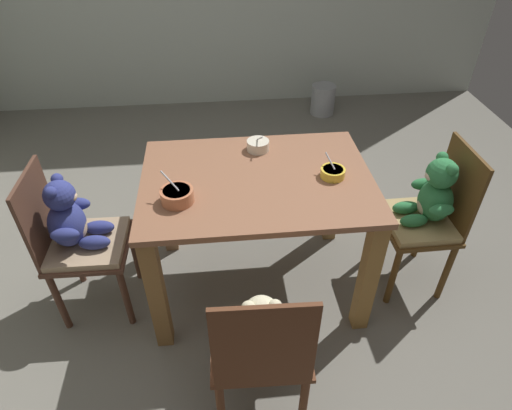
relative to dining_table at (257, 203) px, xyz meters
name	(u,v)px	position (x,y,z in m)	size (l,w,h in m)	color
ground_plane	(257,283)	(0.00, 0.00, -0.62)	(5.20, 5.20, 0.04)	slate
dining_table	(257,203)	(0.00, 0.00, 0.00)	(1.15, 0.82, 0.76)	brown
teddy_chair_near_left	(75,230)	(-0.92, -0.05, -0.06)	(0.41, 0.40, 0.88)	#503225
teddy_chair_near_right	(430,206)	(0.92, -0.05, -0.05)	(0.37, 0.40, 0.88)	#543818
teddy_chair_near_front	(261,341)	(-0.06, -0.77, -0.08)	(0.42, 0.38, 0.88)	#58311D
porridge_bowl_yellow_near_right	(333,172)	(0.37, -0.03, 0.18)	(0.12, 0.13, 0.11)	yellow
porridge_bowl_terracotta_near_left	(177,195)	(-0.38, -0.15, 0.19)	(0.15, 0.15, 0.14)	#BC6F4A
porridge_bowl_cream_far_center	(258,145)	(0.03, 0.26, 0.19)	(0.12, 0.13, 0.12)	beige
metal_pail	(323,100)	(0.88, 2.15, -0.45)	(0.23, 0.23, 0.29)	#93969B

